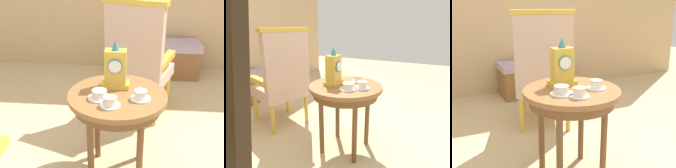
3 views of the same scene
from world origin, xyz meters
The scene contains 7 objects.
side_table centered at (0.04, 0.07, 0.57)m, with size 0.66×0.66×0.65m.
teacup_left centered at (-0.07, 0.00, 0.67)m, with size 0.15×0.15×0.06m.
teacup_right centered at (0.01, -0.09, 0.68)m, with size 0.13×0.13×0.06m.
teacup_center centered at (0.19, 0.01, 0.68)m, with size 0.13×0.13×0.06m.
mantel_clock centered at (0.02, 0.18, 0.78)m, with size 0.19×0.11×0.34m.
armchair centered at (0.17, 0.92, 0.59)m, with size 0.69×0.68×1.14m.
window_bench centered at (0.45, 1.95, 0.22)m, with size 0.95×0.40×0.44m.
Camera 3 is at (-0.81, -1.63, 1.24)m, focal length 47.66 mm.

